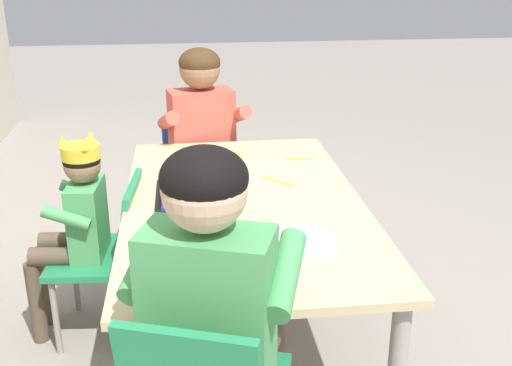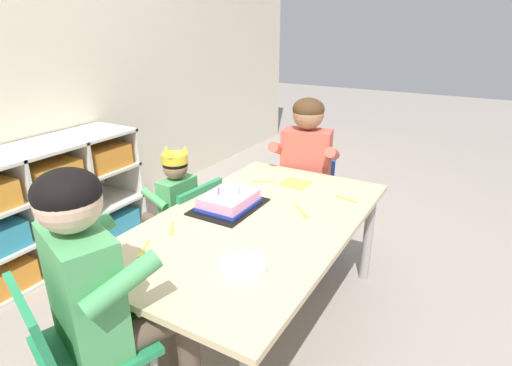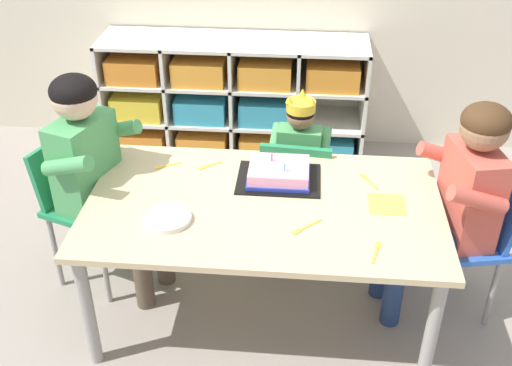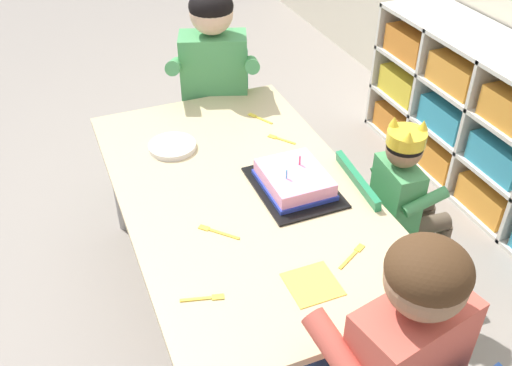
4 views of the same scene
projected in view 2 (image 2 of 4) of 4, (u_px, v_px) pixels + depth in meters
ground at (255, 322)px, 2.07m from camera, size 16.00×16.00×0.00m
classroom_back_wall at (4, 29)px, 2.35m from camera, size 6.83×0.10×2.77m
storage_cubby_shelf at (14, 222)px, 2.34m from camera, size 1.60×0.40×0.75m
activity_table at (255, 231)px, 1.88m from camera, size 1.44×0.84×0.58m
classroom_chair_blue at (188, 225)px, 2.27m from camera, size 0.38×0.36×0.62m
child_with_crown at (172, 199)px, 2.28m from camera, size 0.31×0.31×0.81m
classroom_chair_adult_side at (77, 349)px, 1.32m from camera, size 0.45×0.44×0.70m
adult_helper_seated at (103, 281)px, 1.32m from camera, size 0.48×0.46×1.04m
classroom_chair_guest_side at (306, 188)px, 2.70m from camera, size 0.37×0.42×0.64m
guest_at_table_side at (304, 162)px, 2.53m from camera, size 0.46×0.45×1.00m
birthday_cake_on_tray at (229, 202)px, 1.97m from camera, size 0.36×0.27×0.11m
paper_plate_stack at (243, 265)px, 1.49m from camera, size 0.19×0.19×0.02m
paper_napkin_square at (295, 184)px, 2.27m from camera, size 0.15×0.15×0.00m
fork_near_child_seat at (302, 212)px, 1.92m from camera, size 0.12×0.11×0.00m
fork_beside_plate_stack at (263, 181)px, 2.30m from camera, size 0.08×0.12×0.00m
fork_at_table_front_edge at (143, 250)px, 1.61m from camera, size 0.12×0.07×0.00m
fork_scattered_mid_table at (172, 229)px, 1.77m from camera, size 0.11×0.09×0.00m
fork_near_cake_tray at (345, 199)px, 2.08m from camera, size 0.05×0.13×0.00m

